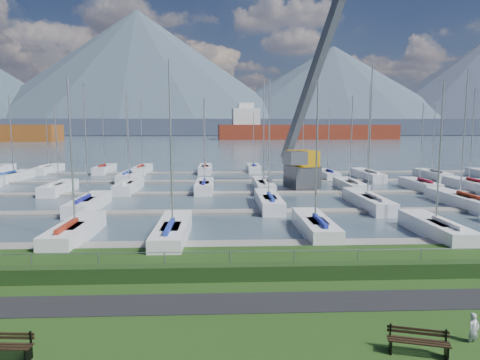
{
  "coord_description": "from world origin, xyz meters",
  "views": [
    {
      "loc": [
        -1.37,
        -19.11,
        6.96
      ],
      "look_at": [
        0.0,
        12.0,
        3.0
      ],
      "focal_mm": 32.0,
      "sensor_mm": 36.0,
      "label": 1
    }
  ],
  "objects": [
    {
      "name": "water",
      "position": [
        0.0,
        260.0,
        -0.4
      ],
      "size": [
        800.0,
        540.0,
        0.2
      ],
      "primitive_type": "cube",
      "color": "#445663"
    },
    {
      "name": "person",
      "position": [
        6.74,
        -6.39,
        0.56
      ],
      "size": [
        0.48,
        0.39,
        1.13
      ],
      "primitive_type": "imported",
      "rotation": [
        0.0,
        0.0,
        0.35
      ],
      "color": "#B8B9C0",
      "rests_on": "grass"
    },
    {
      "name": "crane",
      "position": [
        8.29,
        30.11,
        5.33
      ],
      "size": [
        7.35,
        13.05,
        22.35
      ],
      "rotation": [
        0.0,
        0.0,
        0.31
      ],
      "color": "#53555A",
      "rests_on": "water"
    },
    {
      "name": "docks",
      "position": [
        0.0,
        26.0,
        -0.22
      ],
      "size": [
        90.0,
        41.6,
        0.25
      ],
      "color": "gray",
      "rests_on": "water"
    },
    {
      "name": "fence",
      "position": [
        0.0,
        0.0,
        1.2
      ],
      "size": [
        80.0,
        0.04,
        0.04
      ],
      "primitive_type": "cylinder",
      "rotation": [
        0.0,
        1.57,
        0.0
      ],
      "color": "gray",
      "rests_on": "grass"
    },
    {
      "name": "bench_right",
      "position": [
        4.6,
        -7.06,
        0.42
      ],
      "size": [
        1.85,
        0.91,
        0.85
      ],
      "rotation": [
        0.0,
        0.0,
        -0.28
      ],
      "color": "black",
      "rests_on": "grass"
    },
    {
      "name": "foothill",
      "position": [
        0.0,
        330.0,
        6.0
      ],
      "size": [
        900.0,
        80.0,
        12.0
      ],
      "primitive_type": "cube",
      "color": "#3F475C",
      "rests_on": "water"
    },
    {
      "name": "hedge",
      "position": [
        0.0,
        -0.4,
        0.35
      ],
      "size": [
        80.0,
        0.7,
        0.7
      ],
      "primitive_type": "cube",
      "color": "#1C3513",
      "rests_on": "grass"
    },
    {
      "name": "mountains",
      "position": [
        7.35,
        404.62,
        46.68
      ],
      "size": [
        1190.0,
        360.0,
        115.0
      ],
      "color": "#454E65",
      "rests_on": "water"
    },
    {
      "name": "path",
      "position": [
        0.0,
        -3.0,
        0.01
      ],
      "size": [
        160.0,
        2.0,
        0.04
      ],
      "primitive_type": "cube",
      "color": "black",
      "rests_on": "grass"
    },
    {
      "name": "cargo_ship_mid",
      "position": [
        41.15,
        212.47,
        3.57
      ],
      "size": [
        97.03,
        21.47,
        21.5
      ],
      "rotation": [
        0.0,
        0.0,
        0.04
      ],
      "color": "maroon",
      "rests_on": "water"
    },
    {
      "name": "sailboat_fleet",
      "position": [
        -1.62,
        27.49,
        5.36
      ],
      "size": [
        74.03,
        49.32,
        13.2
      ],
      "color": "maroon",
      "rests_on": "water"
    },
    {
      "name": "bench_left",
      "position": [
        -7.93,
        -6.79,
        0.42
      ],
      "size": [
        1.83,
        0.56,
        0.85
      ],
      "rotation": [
        0.0,
        0.0,
        -0.08
      ],
      "color": "black",
      "rests_on": "grass"
    }
  ]
}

